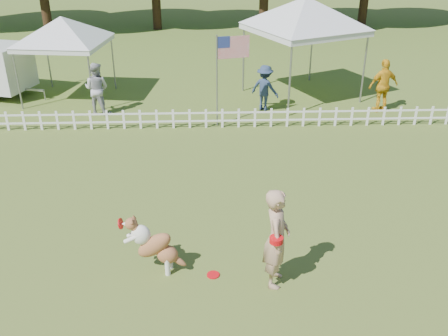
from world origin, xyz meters
name	(u,v)px	position (x,y,z in m)	size (l,w,h in m)	color
ground	(222,271)	(0.00, 0.00, 0.00)	(120.00, 120.00, 0.00)	#486921
picket_fence	(214,118)	(0.00, 7.00, 0.30)	(22.00, 0.08, 0.60)	white
handler	(277,238)	(0.92, -0.33, 0.92)	(0.67, 0.44, 1.85)	tan
dog	(155,245)	(-1.18, 0.07, 0.55)	(1.06, 0.35, 1.09)	brown
frisbee_on_turf	(213,275)	(-0.16, -0.12, 0.01)	(0.23, 0.23, 0.02)	red
canopy_tent_left	(67,60)	(-5.05, 10.00, 1.40)	(2.71, 2.71, 2.80)	silver
canopy_tent_right	(303,49)	(3.15, 9.92, 1.69)	(3.28, 3.28, 3.39)	silver
flag_pole	(217,82)	(0.10, 7.20, 1.39)	(1.07, 0.11, 2.78)	gray
spectator_a	(97,89)	(-3.77, 8.39, 0.85)	(0.82, 0.64, 1.70)	#ABA9AF
spectator_b	(265,88)	(1.71, 8.56, 0.76)	(0.98, 0.56, 1.51)	navy
spectator_c	(383,86)	(5.56, 8.27, 0.88)	(1.03, 0.43, 1.75)	gold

